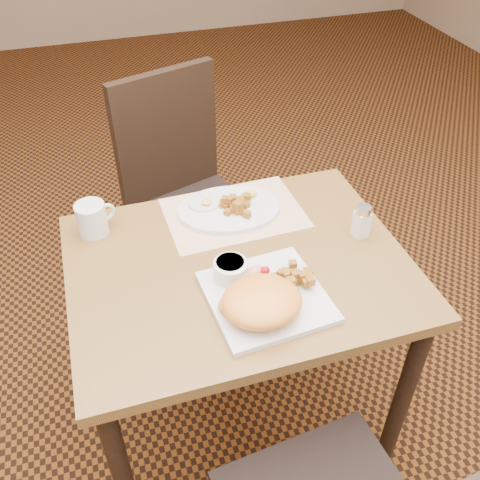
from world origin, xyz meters
name	(u,v)px	position (x,y,z in m)	size (l,w,h in m)	color
ground	(239,418)	(0.00, 0.00, 0.00)	(8.00, 8.00, 0.00)	black
table	(239,292)	(0.00, 0.00, 0.64)	(0.90, 0.70, 0.75)	brown
chair_far	(185,188)	(-0.01, 0.69, 0.54)	(0.53, 0.54, 0.97)	black
placemat	(234,213)	(0.05, 0.21, 0.75)	(0.40, 0.28, 0.00)	white
plate_square	(266,297)	(0.03, -0.15, 0.76)	(0.28, 0.28, 0.02)	silver
plate_oval	(229,209)	(0.04, 0.22, 0.76)	(0.30, 0.23, 0.02)	silver
hollandaise_mound	(261,302)	(-0.01, -0.20, 0.80)	(0.20, 0.17, 0.07)	#FF9D31
ramekin	(231,269)	(-0.04, -0.06, 0.79)	(0.09, 0.09, 0.05)	silver
garnish_sq	(257,271)	(0.03, -0.07, 0.78)	(0.07, 0.04, 0.03)	#387223
fried_egg	(205,202)	(-0.03, 0.26, 0.77)	(0.10, 0.10, 0.02)	white
garnish_ov	(250,194)	(0.11, 0.26, 0.78)	(0.05, 0.04, 0.02)	#387223
salt_shaker	(362,221)	(0.36, 0.01, 0.80)	(0.05, 0.05, 0.10)	white
coffee_mug	(93,219)	(-0.35, 0.25, 0.80)	(0.11, 0.08, 0.10)	silver
home_fries_sq	(295,278)	(0.11, -0.13, 0.78)	(0.11, 0.11, 0.04)	#A7671A
home_fries_ov	(237,205)	(0.06, 0.21, 0.78)	(0.10, 0.11, 0.04)	#A7671A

